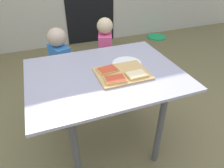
# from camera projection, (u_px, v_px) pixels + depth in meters

# --- Properties ---
(ground_plane) EXTENTS (16.00, 16.00, 0.00)m
(ground_plane) POSITION_uv_depth(u_px,v_px,m) (106.00, 142.00, 1.95)
(ground_plane) COLOR olive
(dining_table) EXTENTS (1.14, 0.88, 0.77)m
(dining_table) POSITION_uv_depth(u_px,v_px,m) (105.00, 85.00, 1.58)
(dining_table) COLOR #9E9AB2
(dining_table) RESTS_ON ground
(cutting_board) EXTENTS (0.38, 0.30, 0.01)m
(cutting_board) POSITION_uv_depth(u_px,v_px,m) (122.00, 73.00, 1.50)
(cutting_board) COLOR tan
(cutting_board) RESTS_ON dining_table
(pizza_slice_near_left) EXTENTS (0.15, 0.12, 0.02)m
(pizza_slice_near_left) POSITION_uv_depth(u_px,v_px,m) (115.00, 79.00, 1.41)
(pizza_slice_near_left) COLOR tan
(pizza_slice_near_left) RESTS_ON cutting_board
(pizza_slice_near_right) EXTENTS (0.15, 0.11, 0.02)m
(pizza_slice_near_right) POSITION_uv_depth(u_px,v_px,m) (137.00, 74.00, 1.46)
(pizza_slice_near_right) COLOR tan
(pizza_slice_near_right) RESTS_ON cutting_board
(pizza_slice_far_left) EXTENTS (0.16, 0.13, 0.02)m
(pizza_slice_far_left) POSITION_uv_depth(u_px,v_px,m) (107.00, 70.00, 1.52)
(pizza_slice_far_left) COLOR tan
(pizza_slice_far_left) RESTS_ON cutting_board
(plate_white_right) EXTENTS (0.23, 0.23, 0.01)m
(plate_white_right) POSITION_uv_depth(u_px,v_px,m) (127.00, 63.00, 1.63)
(plate_white_right) COLOR white
(plate_white_right) RESTS_ON dining_table
(child_left) EXTENTS (0.21, 0.27, 0.92)m
(child_left) POSITION_uv_depth(u_px,v_px,m) (61.00, 64.00, 2.14)
(child_left) COLOR navy
(child_left) RESTS_ON ground
(child_right) EXTENTS (0.21, 0.27, 0.96)m
(child_right) POSITION_uv_depth(u_px,v_px,m) (105.00, 55.00, 2.28)
(child_right) COLOR #444448
(child_right) RESTS_ON ground
(garden_hose_coil) EXTENTS (0.36, 0.36, 0.03)m
(garden_hose_coil) POSITION_uv_depth(u_px,v_px,m) (157.00, 37.00, 4.19)
(garden_hose_coil) COLOR #1FB363
(garden_hose_coil) RESTS_ON ground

